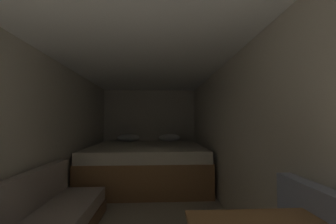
% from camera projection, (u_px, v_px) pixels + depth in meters
% --- Properties ---
extents(wall_back, '(2.48, 0.05, 2.10)m').
position_uv_depth(wall_back, '(150.00, 130.00, 5.28)').
color(wall_back, beige).
rests_on(wall_back, ground).
extents(wall_left, '(0.05, 5.55, 2.10)m').
position_uv_depth(wall_left, '(39.00, 139.00, 2.43)').
color(wall_left, beige).
rests_on(wall_left, ground).
extents(wall_right, '(0.05, 5.55, 2.10)m').
position_uv_depth(wall_right, '(236.00, 138.00, 2.54)').
color(wall_right, beige).
rests_on(wall_right, ground).
extents(ceiling_slab, '(2.48, 5.55, 0.05)m').
position_uv_depth(ceiling_slab, '(141.00, 53.00, 2.54)').
color(ceiling_slab, white).
rests_on(ceiling_slab, wall_left).
extents(bed, '(2.26, 2.05, 0.96)m').
position_uv_depth(bed, '(147.00, 163.00, 4.16)').
color(bed, olive).
rests_on(bed, ground).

